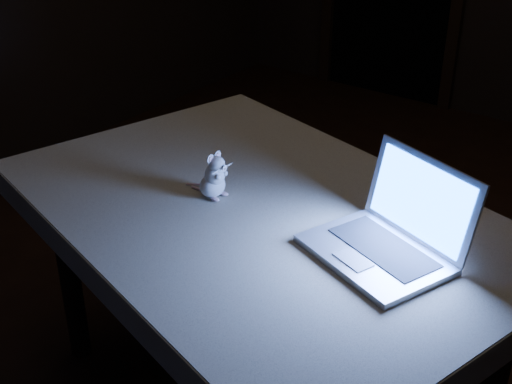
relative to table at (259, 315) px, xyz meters
The scene contains 5 objects.
floor 0.67m from the table, 88.52° to the left, with size 5.00×5.00×0.00m, color black.
table is the anchor object (origin of this frame).
tablecloth 0.36m from the table, 42.21° to the right, with size 1.56×1.03×0.09m, color #BEB79C, non-canonical shape.
laptop 0.65m from the table, ahead, with size 0.36×0.31×0.24m, color #BABABF, non-canonical shape.
plush_mouse 0.50m from the table, 168.77° to the right, with size 0.11×0.11×0.14m, color silver, non-canonical shape.
Camera 1 is at (1.01, -1.94, 1.78)m, focal length 48.00 mm.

